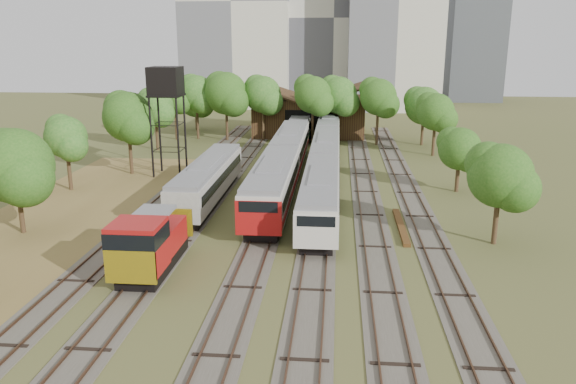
# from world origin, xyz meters

# --- Properties ---
(ground) EXTENTS (240.00, 240.00, 0.00)m
(ground) POSITION_xyz_m (0.00, 0.00, 0.00)
(ground) COLOR #475123
(ground) RESTS_ON ground
(dry_grass_patch) EXTENTS (14.00, 60.00, 0.04)m
(dry_grass_patch) POSITION_xyz_m (-18.00, 8.00, 0.02)
(dry_grass_patch) COLOR brown
(dry_grass_patch) RESTS_ON ground
(tracks) EXTENTS (24.60, 80.00, 0.19)m
(tracks) POSITION_xyz_m (-0.67, 25.00, 0.04)
(tracks) COLOR #4C473D
(tracks) RESTS_ON ground
(railcar_red_set) EXTENTS (3.22, 34.58, 3.99)m
(railcar_red_set) POSITION_xyz_m (-2.00, 27.00, 2.11)
(railcar_red_set) COLOR black
(railcar_red_set) RESTS_ON ground
(railcar_green_set) EXTENTS (2.96, 52.07, 3.66)m
(railcar_green_set) POSITION_xyz_m (2.00, 33.70, 1.94)
(railcar_green_set) COLOR black
(railcar_green_set) RESTS_ON ground
(railcar_rear) EXTENTS (2.84, 16.08, 3.51)m
(railcar_rear) POSITION_xyz_m (-2.00, 55.94, 1.85)
(railcar_rear) COLOR black
(railcar_rear) RESTS_ON ground
(shunter_locomotive) EXTENTS (2.96, 8.10, 3.87)m
(shunter_locomotive) POSITION_xyz_m (-8.00, 4.69, 1.88)
(shunter_locomotive) COLOR black
(shunter_locomotive) RESTS_ON ground
(old_grey_coach) EXTENTS (2.87, 18.00, 3.55)m
(old_grey_coach) POSITION_xyz_m (-8.00, 20.84, 1.94)
(old_grey_coach) COLOR black
(old_grey_coach) RESTS_ON ground
(water_tower) EXTENTS (3.24, 3.24, 11.19)m
(water_tower) POSITION_xyz_m (-14.27, 30.25, 9.44)
(water_tower) COLOR black
(water_tower) RESTS_ON ground
(rail_pile_far) EXTENTS (0.52, 8.32, 0.27)m
(rail_pile_far) POSITION_xyz_m (8.20, 14.80, 0.14)
(rail_pile_far) COLOR #573618
(rail_pile_far) RESTS_ON ground
(maintenance_shed) EXTENTS (16.45, 11.55, 7.58)m
(maintenance_shed) POSITION_xyz_m (-1.00, 57.98, 2.91)
(maintenance_shed) COLOR #341E13
(maintenance_shed) RESTS_ON ground
(tree_band_left) EXTENTS (7.99, 74.75, 8.69)m
(tree_band_left) POSITION_xyz_m (-19.62, 29.73, 5.29)
(tree_band_left) COLOR #382616
(tree_band_left) RESTS_ON ground
(tree_band_far) EXTENTS (36.48, 8.26, 9.54)m
(tree_band_far) POSITION_xyz_m (-2.50, 51.07, 6.34)
(tree_band_far) COLOR #382616
(tree_band_far) RESTS_ON ground
(tree_band_right) EXTENTS (5.13, 35.54, 7.63)m
(tree_band_right) POSITION_xyz_m (14.64, 27.54, 4.85)
(tree_band_right) COLOR #382616
(tree_band_right) RESTS_ON ground
(tower_left) EXTENTS (22.00, 16.00, 42.00)m
(tower_left) POSITION_xyz_m (-18.00, 95.00, 21.00)
(tower_left) COLOR beige
(tower_left) RESTS_ON ground
(tower_centre) EXTENTS (20.00, 18.00, 36.00)m
(tower_centre) POSITION_xyz_m (2.00, 100.00, 18.00)
(tower_centre) COLOR #BCB9AA
(tower_centre) RESTS_ON ground
(tower_far_right) EXTENTS (12.00, 12.00, 28.00)m
(tower_far_right) POSITION_xyz_m (34.00, 110.00, 14.00)
(tower_far_right) COLOR #45494D
(tower_far_right) RESTS_ON ground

